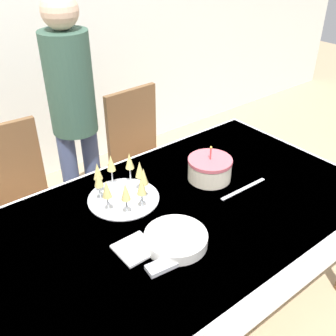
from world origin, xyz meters
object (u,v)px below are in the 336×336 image
at_px(dining_chair_far_right, 142,153).
at_px(person_standing, 72,103).
at_px(birthday_cake, 210,169).
at_px(champagne_tray, 122,184).
at_px(dining_chair_far_left, 19,199).
at_px(plate_stack_main, 176,239).

xyz_separation_m(dining_chair_far_right, person_standing, (-0.41, 0.13, 0.43)).
relative_size(birthday_cake, champagne_tray, 0.66).
distance_m(dining_chair_far_left, dining_chair_far_right, 0.87).
height_order(birthday_cake, person_standing, person_standing).
xyz_separation_m(birthday_cake, plate_stack_main, (-0.45, -0.27, -0.03)).
distance_m(dining_chair_far_left, champagne_tray, 0.77).
bearing_deg(dining_chair_far_left, birthday_cake, -44.20).
relative_size(birthday_cake, plate_stack_main, 0.86).
height_order(dining_chair_far_right, champagne_tray, dining_chair_far_right).
bearing_deg(dining_chair_far_right, plate_stack_main, -117.89).
height_order(dining_chair_far_left, birthday_cake, dining_chair_far_left).
distance_m(champagne_tray, plate_stack_main, 0.40).
bearing_deg(plate_stack_main, person_standing, 83.25).
height_order(dining_chair_far_left, dining_chair_far_right, same).
distance_m(birthday_cake, champagne_tray, 0.47).
bearing_deg(champagne_tray, dining_chair_far_right, 49.08).
bearing_deg(dining_chair_far_right, champagne_tray, -130.92).
height_order(dining_chair_far_left, person_standing, person_standing).
relative_size(dining_chair_far_left, champagne_tray, 2.72).
bearing_deg(birthday_cake, plate_stack_main, -148.68).
distance_m(dining_chair_far_right, person_standing, 0.61).
xyz_separation_m(dining_chair_far_left, plate_stack_main, (0.33, -1.03, 0.24)).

